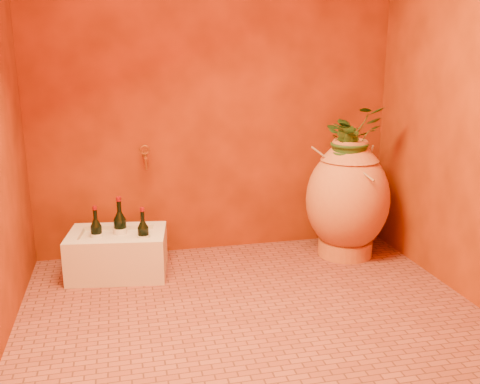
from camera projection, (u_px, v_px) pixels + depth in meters
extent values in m
plane|color=brown|center=(250.00, 309.00, 2.97)|extent=(2.50, 2.50, 0.00)
cube|color=#511B04|center=(215.00, 72.00, 3.59)|extent=(2.50, 0.02, 2.50)
cube|color=#511B04|center=(473.00, 77.00, 2.92)|extent=(0.02, 2.00, 2.50)
cylinder|color=#B06A31|center=(345.00, 247.00, 3.75)|extent=(0.48, 0.48, 0.11)
ellipsoid|color=#B06A31|center=(347.00, 199.00, 3.66)|extent=(0.73, 0.73, 0.71)
cone|color=#B06A31|center=(350.00, 152.00, 3.58)|extent=(0.50, 0.50, 0.11)
torus|color=#B06A31|center=(350.00, 143.00, 3.56)|extent=(0.31, 0.31, 0.04)
cylinder|color=olive|center=(341.00, 169.00, 3.54)|extent=(0.37, 0.21, 0.29)
cylinder|color=olive|center=(354.00, 166.00, 3.48)|extent=(0.12, 0.38, 0.13)
cylinder|color=olive|center=(369.00, 162.00, 3.54)|extent=(0.20, 0.27, 0.17)
cube|color=beige|center=(118.00, 255.00, 3.41)|extent=(0.65, 0.49, 0.25)
cube|color=beige|center=(117.00, 226.00, 3.52)|extent=(0.61, 0.16, 0.03)
cube|color=beige|center=(117.00, 243.00, 3.21)|extent=(0.61, 0.16, 0.03)
cube|color=beige|center=(74.00, 237.00, 3.31)|extent=(0.11, 0.26, 0.03)
cube|color=beige|center=(159.00, 231.00, 3.43)|extent=(0.11, 0.26, 0.03)
cylinder|color=black|center=(144.00, 240.00, 3.35)|extent=(0.07, 0.07, 0.17)
cone|color=black|center=(143.00, 224.00, 3.32)|extent=(0.07, 0.07, 0.05)
cylinder|color=black|center=(142.00, 216.00, 3.31)|extent=(0.02, 0.02, 0.06)
cylinder|color=maroon|center=(142.00, 209.00, 3.30)|extent=(0.03, 0.03, 0.02)
cylinder|color=silver|center=(144.00, 240.00, 3.35)|extent=(0.07, 0.07, 0.07)
cylinder|color=black|center=(97.00, 239.00, 3.38)|extent=(0.07, 0.07, 0.17)
cone|color=black|center=(96.00, 223.00, 3.35)|extent=(0.07, 0.07, 0.05)
cylinder|color=black|center=(95.00, 214.00, 3.34)|extent=(0.02, 0.02, 0.06)
cylinder|color=maroon|center=(95.00, 208.00, 3.32)|extent=(0.03, 0.03, 0.02)
cylinder|color=silver|center=(97.00, 239.00, 3.38)|extent=(0.07, 0.07, 0.07)
cylinder|color=black|center=(121.00, 234.00, 3.43)|extent=(0.08, 0.08, 0.19)
cone|color=black|center=(120.00, 216.00, 3.39)|extent=(0.08, 0.08, 0.05)
cylinder|color=black|center=(119.00, 206.00, 3.38)|extent=(0.03, 0.03, 0.07)
cylinder|color=maroon|center=(119.00, 199.00, 3.37)|extent=(0.03, 0.03, 0.03)
cylinder|color=silver|center=(121.00, 234.00, 3.43)|extent=(0.08, 0.08, 0.08)
cylinder|color=#9B6623|center=(145.00, 157.00, 3.56)|extent=(0.02, 0.13, 0.02)
cylinder|color=#9B6623|center=(146.00, 164.00, 3.51)|extent=(0.02, 0.02, 0.07)
torus|color=#9B6623|center=(145.00, 150.00, 3.55)|extent=(0.07, 0.01, 0.07)
cylinder|color=#9B6623|center=(145.00, 153.00, 3.56)|extent=(0.01, 0.01, 0.05)
imported|color=#1F4418|center=(351.00, 138.00, 3.55)|extent=(0.44, 0.40, 0.43)
imported|color=#1F4418|center=(346.00, 149.00, 3.50)|extent=(0.21, 0.23, 0.33)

